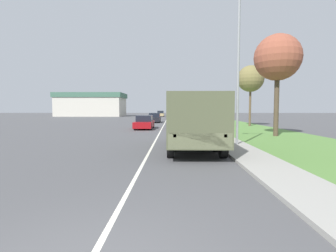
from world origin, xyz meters
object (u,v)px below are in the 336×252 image
Objects in this scene: car_second_ahead at (155,118)px; lamp_post at (235,57)px; car_fourth_ahead at (175,115)px; car_farthest_ahead at (161,114)px; car_third_ahead at (177,116)px; military_truck at (193,118)px; car_nearest_ahead at (144,123)px.

car_second_ahead is 0.54× the size of lamp_post.
car_farthest_ahead is at bearing 117.62° from car_fourth_ahead.
lamp_post is at bearing -76.34° from car_second_ahead.
car_third_ahead is 0.56× the size of lamp_post.
lamp_post is (2.77, -48.92, 4.29)m from car_fourth_ahead.
military_truck is at bearing -89.75° from car_third_ahead.
lamp_post reaches higher than car_second_ahead.
car_farthest_ahead is (-0.50, 30.87, 0.04)m from car_second_ahead.
lamp_post is (6.40, -12.77, 4.31)m from car_nearest_ahead.
car_nearest_ahead is 1.12× the size of car_fourth_ahead.
lamp_post is (6.71, -56.46, 4.25)m from car_farthest_ahead.
lamp_post is at bearing 24.76° from military_truck.
lamp_post is at bearing -63.39° from car_nearest_ahead.
car_third_ahead reaches higher than car_nearest_ahead.
military_truck is 1.86× the size of car_farthest_ahead.
car_fourth_ahead is (3.44, 23.33, -0.00)m from car_second_ahead.
car_third_ahead reaches higher than car_farthest_ahead.
military_truck is 26.98m from car_second_ahead.
car_nearest_ahead is 14.92m from lamp_post.
car_third_ahead is at bearing -78.61° from car_farthest_ahead.
car_third_ahead is 21.05m from car_farthest_ahead.
car_nearest_ahead is 1.20× the size of car_farthest_ahead.
car_farthest_ahead is at bearing 96.78° from lamp_post.
car_farthest_ahead is at bearing 90.41° from car_nearest_ahead.
car_second_ahead reaches higher than car_fourth_ahead.
car_second_ahead is 1.10× the size of car_farthest_ahead.
military_truck is 1.64× the size of car_third_ahead.
car_fourth_ahead is at bearing 93.24° from lamp_post.
car_nearest_ahead is 1.06× the size of car_third_ahead.
car_second_ahead is at bearing 98.15° from military_truck.
lamp_post reaches higher than military_truck.
car_farthest_ahead is (-4.32, 57.56, -0.90)m from military_truck.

